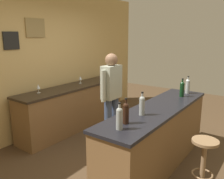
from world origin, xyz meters
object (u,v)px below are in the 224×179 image
bartender (111,94)px  wine_glass_b (80,78)px  wine_glass_a (38,87)px  wine_glass_c (108,73)px  wine_bottle_b (126,112)px  wine_bottle_a (119,118)px  wine_bottle_e (188,86)px  wine_bottle_d (182,89)px  wine_bottle_c (142,105)px  bar_stool (204,157)px

bartender → wine_glass_b: bearing=68.2°
wine_glass_a → wine_glass_c: bearing=-3.5°
wine_bottle_b → wine_bottle_a: bearing=-168.7°
wine_glass_a → wine_glass_b: (1.06, -0.02, 0.00)m
bartender → wine_bottle_e: (0.85, -1.02, 0.12)m
wine_bottle_e → wine_bottle_d: bearing=179.7°
wine_bottle_b → wine_glass_c: 3.04m
wine_bottle_d → wine_glass_c: size_ratio=1.97×
wine_bottle_b → wine_bottle_d: (1.56, -0.09, 0.00)m
wine_bottle_a → wine_glass_c: bearing=39.1°
wine_glass_c → wine_bottle_e: bearing=-102.7°
wine_bottle_c → wine_bottle_e: 1.47m
bar_stool → wine_bottle_c: bearing=108.8°
bartender → wine_glass_c: size_ratio=10.45×
bartender → wine_bottle_c: bearing=-123.5°
wine_bottle_e → wine_glass_b: size_ratio=1.97×
wine_bottle_e → wine_glass_a: bearing=123.5°
wine_bottle_a → wine_glass_b: (1.63, 2.12, -0.05)m
wine_glass_b → wine_bottle_a: bearing=-127.7°
wine_bottle_c → wine_glass_a: bearing=89.6°
wine_bottle_c → wine_glass_b: size_ratio=1.97×
bar_stool → bartender: bearing=77.8°
wine_bottle_b → wine_glass_c: size_ratio=1.97×
wine_bottle_e → wine_bottle_b: bearing=177.0°
bar_stool → wine_glass_a: size_ratio=4.39×
wine_bottle_c → wine_bottle_d: size_ratio=1.00×
wine_bottle_d → bar_stool: bearing=-145.1°
bartender → wine_bottle_b: bearing=-136.9°
wine_bottle_d → wine_glass_a: wine_bottle_d is taller
bartender → wine_bottle_d: 1.17m
wine_bottle_a → wine_glass_c: size_ratio=1.97×
wine_glass_a → wine_bottle_e: bearing=-56.5°
wine_glass_b → wine_glass_c: bearing=-6.3°
bar_stool → wine_bottle_a: size_ratio=2.22×
wine_bottle_d → wine_bottle_e: 0.27m
wine_glass_c → wine_bottle_a: bearing=-140.9°
wine_bottle_a → wine_bottle_c: same height
wine_bottle_e → wine_glass_c: size_ratio=1.97×
wine_bottle_a → wine_bottle_d: bearing=-1.9°
wine_bottle_d → wine_glass_a: size_ratio=1.97×
bartender → wine_bottle_a: size_ratio=5.29×
bartender → bar_stool: (-0.36, -1.67, -0.48)m
wine_bottle_c → wine_glass_c: size_ratio=1.97×
bartender → wine_bottle_b: bartender is taller
bar_stool → wine_bottle_b: size_ratio=2.22×
bar_stool → wine_bottle_d: wine_bottle_d is taller
wine_bottle_e → wine_glass_c: bearing=77.3°
wine_glass_b → wine_glass_c: (0.86, -0.10, 0.00)m
bartender → wine_glass_a: bearing=116.9°
wine_glass_a → wine_bottle_a: bearing=-105.0°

